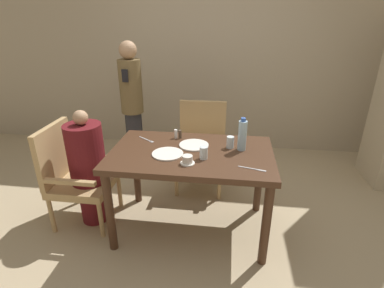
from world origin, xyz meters
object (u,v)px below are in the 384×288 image
object	(u,v)px
diner_in_left_chair	(88,167)
teacup_with_saucer	(188,160)
plate_main_right	(194,145)
chair_left_side	(74,173)
plate_main_left	(168,154)
glass_tall_mid	(204,153)
glass_tall_near	(230,142)
standing_host	(132,104)
chair_far_side	(201,144)
water_bottle	(242,135)

from	to	relation	value
diner_in_left_chair	teacup_with_saucer	world-z (taller)	diner_in_left_chair
plate_main_right	diner_in_left_chair	bearing A→B (deg)	-172.62
diner_in_left_chair	teacup_with_saucer	xyz separation A→B (m)	(0.94, -0.22, 0.25)
chair_left_side	diner_in_left_chair	world-z (taller)	diner_in_left_chair
chair_left_side	diner_in_left_chair	size ratio (longest dim) A/B	0.86
plate_main_left	glass_tall_mid	world-z (taller)	glass_tall_mid
glass_tall_near	standing_host	bearing A→B (deg)	139.81
chair_far_side	water_bottle	world-z (taller)	water_bottle
plate_main_left	glass_tall_near	bearing A→B (deg)	22.13
teacup_with_saucer	standing_host	bearing A→B (deg)	122.98
chair_left_side	plate_main_right	xyz separation A→B (m)	(1.09, 0.12, 0.29)
chair_left_side	water_bottle	xyz separation A→B (m)	(1.50, 0.09, 0.41)
chair_left_side	standing_host	bearing A→B (deg)	79.07
chair_far_side	glass_tall_near	xyz separation A→B (m)	(0.32, -0.70, 0.33)
chair_left_side	water_bottle	world-z (taller)	water_bottle
chair_far_side	plate_main_left	distance (m)	0.97
glass_tall_mid	plate_main_right	bearing A→B (deg)	114.04
plate_main_left	teacup_with_saucer	size ratio (longest dim) A/B	2.29
glass_tall_mid	chair_left_side	bearing A→B (deg)	174.37
chair_far_side	glass_tall_mid	xyz separation A→B (m)	(0.11, -0.94, 0.33)
chair_left_side	diner_in_left_chair	distance (m)	0.16
diner_in_left_chair	chair_far_side	distance (m)	1.25
diner_in_left_chair	plate_main_left	distance (m)	0.79
standing_host	glass_tall_mid	xyz separation A→B (m)	(0.98, -1.24, -0.01)
plate_main_right	glass_tall_near	size ratio (longest dim) A/B	2.53
standing_host	plate_main_left	size ratio (longest dim) A/B	6.08
water_bottle	glass_tall_mid	bearing A→B (deg)	-144.67
diner_in_left_chair	water_bottle	size ratio (longest dim) A/B	3.91
teacup_with_saucer	diner_in_left_chair	bearing A→B (deg)	166.81
chair_left_side	glass_tall_mid	bearing A→B (deg)	-5.63
chair_far_side	teacup_with_saucer	bearing A→B (deg)	-89.84
chair_far_side	standing_host	xyz separation A→B (m)	(-0.87, 0.30, 0.35)
plate_main_left	teacup_with_saucer	bearing A→B (deg)	-36.51
chair_left_side	teacup_with_saucer	xyz separation A→B (m)	(1.09, -0.22, 0.31)
glass_tall_near	glass_tall_mid	xyz separation A→B (m)	(-0.20, -0.24, 0.00)
standing_host	glass_tall_mid	size ratio (longest dim) A/B	15.42
diner_in_left_chair	glass_tall_near	distance (m)	1.28
plate_main_right	chair_far_side	bearing A→B (deg)	90.49
plate_main_right	teacup_with_saucer	world-z (taller)	teacup_with_saucer
chair_left_side	glass_tall_near	distance (m)	1.44
chair_left_side	water_bottle	bearing A→B (deg)	3.60
chair_left_side	plate_main_left	distance (m)	0.95
plate_main_left	glass_tall_mid	size ratio (longest dim) A/B	2.53
glass_tall_mid	plate_main_left	bearing A→B (deg)	173.07
chair_left_side	chair_far_side	bearing A→B (deg)	37.25
standing_host	plate_main_right	world-z (taller)	standing_host
diner_in_left_chair	standing_host	xyz separation A→B (m)	(0.07, 1.12, 0.28)
water_bottle	diner_in_left_chair	bearing A→B (deg)	-176.00
teacup_with_saucer	glass_tall_mid	distance (m)	0.15
chair_far_side	plate_main_right	size ratio (longest dim) A/B	3.68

